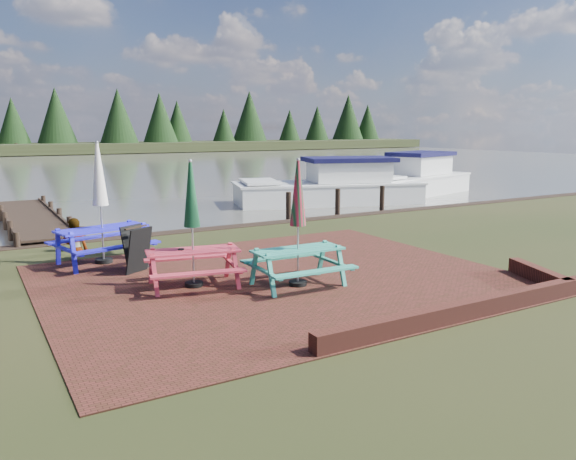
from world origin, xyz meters
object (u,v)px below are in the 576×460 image
(jetty, at_px, (32,218))
(person, at_px, (73,218))
(picnic_table_teal, at_px, (298,243))
(picnic_table_blue, at_px, (102,222))
(boat_near, at_px, (332,189))
(picnic_table_red, at_px, (193,244))
(chalkboard, at_px, (137,249))
(boat_far, at_px, (413,181))

(jetty, xyz_separation_m, person, (0.42, -5.44, 0.70))
(picnic_table_teal, xyz_separation_m, jetty, (-3.57, 10.90, -0.74))
(picnic_table_blue, distance_m, boat_near, 13.08)
(picnic_table_red, xyz_separation_m, chalkboard, (-0.62, 1.67, -0.34))
(jetty, height_order, person, person)
(picnic_table_teal, distance_m, picnic_table_blue, 4.71)
(picnic_table_red, bearing_deg, picnic_table_teal, -16.60)
(boat_near, bearing_deg, boat_far, -66.85)
(picnic_table_teal, bearing_deg, picnic_table_blue, 128.45)
(picnic_table_teal, distance_m, person, 6.30)
(picnic_table_red, bearing_deg, picnic_table_blue, 122.50)
(chalkboard, height_order, person, person)
(boat_far, bearing_deg, picnic_table_red, 108.78)
(picnic_table_red, relative_size, boat_far, 0.32)
(chalkboard, distance_m, jetty, 8.38)
(picnic_table_teal, relative_size, picnic_table_red, 1.01)
(chalkboard, distance_m, boat_near, 13.36)
(chalkboard, bearing_deg, picnic_table_red, -99.97)
(picnic_table_teal, relative_size, boat_near, 0.29)
(picnic_table_teal, relative_size, picnic_table_blue, 0.90)
(picnic_table_red, height_order, boat_far, picnic_table_red)
(boat_far, relative_size, person, 4.66)
(picnic_table_blue, height_order, chalkboard, picnic_table_blue)
(picnic_table_blue, bearing_deg, person, 87.29)
(chalkboard, relative_size, person, 0.60)
(chalkboard, height_order, boat_near, boat_near)
(picnic_table_blue, xyz_separation_m, chalkboard, (0.45, -1.15, -0.44))
(picnic_table_red, height_order, jetty, picnic_table_red)
(picnic_table_teal, xyz_separation_m, chalkboard, (-2.38, 2.62, -0.35))
(boat_far, bearing_deg, jetty, 75.75)
(picnic_table_blue, bearing_deg, picnic_table_teal, -66.57)
(boat_near, distance_m, person, 12.54)
(chalkboard, xyz_separation_m, boat_near, (10.58, 8.16, -0.06))
(picnic_table_blue, bearing_deg, boat_far, 11.74)
(picnic_table_teal, bearing_deg, picnic_table_red, 153.25)
(picnic_table_blue, height_order, jetty, picnic_table_blue)
(chalkboard, bearing_deg, person, 74.91)
(boat_far, bearing_deg, person, 93.89)
(boat_near, height_order, boat_far, boat_far)
(chalkboard, bearing_deg, jetty, 67.84)
(picnic_table_teal, bearing_deg, jetty, 109.65)
(picnic_table_teal, distance_m, chalkboard, 3.55)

